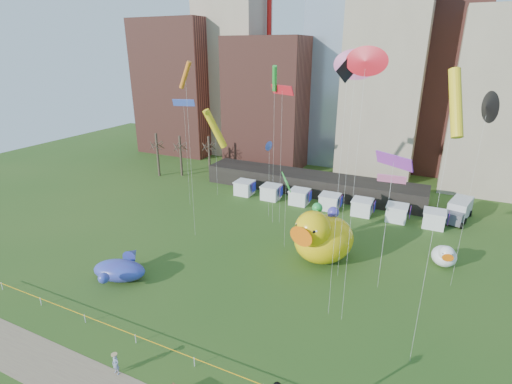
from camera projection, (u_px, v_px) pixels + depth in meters
The scene contains 27 objects.
ground at pixel (195, 366), 30.57m from camera, with size 160.00×160.00×0.00m, color #244F18.
skyline at pixel (378, 61), 73.77m from camera, with size 101.00×23.00×68.00m.
pavilion at pixel (311, 183), 67.12m from camera, with size 38.00×6.00×3.20m, color black.
vendor_tents at pixel (330, 202), 60.20m from camera, with size 33.24×2.80×2.40m.
bare_trees at pixel (182, 155), 75.62m from camera, with size 8.44×6.44×8.50m.
caution_tape at pixel (194, 360), 30.33m from camera, with size 50.00×0.06×0.90m.
big_duck at pixel (322, 237), 44.67m from camera, with size 8.54×9.83×6.93m.
small_duck at pixel (445, 256), 44.28m from camera, with size 3.18×3.97×2.90m.
seahorse_green at pixel (317, 215), 48.64m from camera, with size 1.54×1.80×5.61m.
seahorse_purple at pixel (333, 220), 45.83m from camera, with size 1.53×1.83×6.22m.
whale_inflatable at pixel (120, 269), 41.87m from camera, with size 6.43×7.45×2.57m.
box_truck at pixel (459, 210), 56.51m from camera, with size 4.02×7.16×2.88m.
woman at pixel (116, 364), 29.58m from camera, with size 0.65×0.43×1.78m, color white.
kite_0 at pixel (366, 62), 27.86m from camera, with size 2.16×0.59×23.90m.
kite_1 at pixel (392, 179), 39.99m from camera, with size 2.91×0.57×11.42m.
kite_2 at pixel (347, 81), 29.27m from camera, with size 1.44×1.54×23.29m.
kite_3 at pixel (275, 79), 48.81m from camera, with size 1.25×2.03×21.79m.
kite_4 at pixel (456, 104), 23.98m from camera, with size 1.72×2.58×22.63m.
kite_5 at pixel (269, 146), 54.31m from camera, with size 0.30×1.36×11.45m.
kite_6 at pixel (185, 75), 44.92m from camera, with size 1.91×0.61×22.41m.
kite_7 at pixel (394, 161), 35.79m from camera, with size 3.73×2.71×14.51m.
kite_8 at pixel (282, 90), 49.11m from camera, with size 3.76×2.30×19.35m.
kite_9 at pixel (356, 65), 35.02m from camera, with size 2.77×0.52×23.70m.
kite_10 at pixel (488, 107), 34.42m from camera, with size 1.04×2.82×20.19m.
kite_11 at pixel (286, 182), 45.98m from camera, with size 2.56×3.82×9.38m.
kite_12 at pixel (215, 129), 62.27m from camera, with size 3.51×3.57×14.81m.
kite_13 at pixel (184, 103), 56.83m from camera, with size 3.34×1.30×16.69m.
Camera 1 is at (14.66, -19.35, 23.69)m, focal length 27.00 mm.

